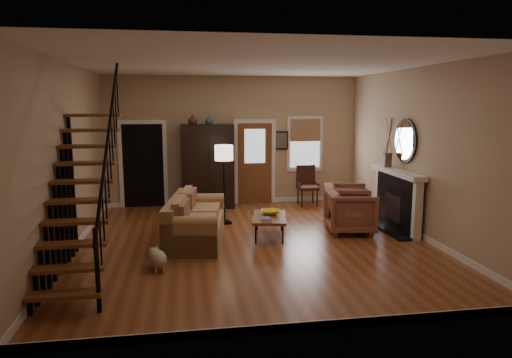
{
  "coord_description": "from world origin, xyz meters",
  "views": [
    {
      "loc": [
        -1.26,
        -8.24,
        2.59
      ],
      "look_at": [
        0.1,
        0.4,
        1.15
      ],
      "focal_mm": 32.0,
      "sensor_mm": 36.0,
      "label": 1
    }
  ],
  "objects": [
    {
      "name": "vase_b",
      "position": [
        -0.65,
        3.05,
        2.21
      ],
      "size": [
        0.2,
        0.2,
        0.21
      ],
      "primitive_type": "imported",
      "color": "#334C60",
      "rests_on": "armoire"
    },
    {
      "name": "vase_a",
      "position": [
        -1.05,
        3.05,
        2.22
      ],
      "size": [
        0.24,
        0.24,
        0.25
      ],
      "primitive_type": "imported",
      "color": "#4C2619",
      "rests_on": "armoire"
    },
    {
      "name": "fireplace",
      "position": [
        3.13,
        0.5,
        0.74
      ],
      "size": [
        0.33,
        1.95,
        2.3
      ],
      "color": "black",
      "rests_on": "ground"
    },
    {
      "name": "staircase",
      "position": [
        -2.78,
        -1.3,
        1.6
      ],
      "size": [
        0.94,
        2.8,
        3.2
      ],
      "primitive_type": null,
      "color": "brown",
      "rests_on": "ground"
    },
    {
      "name": "bowl",
      "position": [
        0.4,
        0.46,
        0.46
      ],
      "size": [
        0.37,
        0.37,
        0.09
      ],
      "primitive_type": "imported",
      "color": "gold",
      "rests_on": "coffee_table"
    },
    {
      "name": "floor_lamp",
      "position": [
        -0.43,
        1.47,
        0.86
      ],
      "size": [
        0.5,
        0.5,
        1.72
      ],
      "primitive_type": null,
      "rotation": [
        0.0,
        0.0,
        0.3
      ],
      "color": "black",
      "rests_on": "ground"
    },
    {
      "name": "sofa",
      "position": [
        -1.08,
        0.29,
        0.41
      ],
      "size": [
        1.26,
        2.33,
        0.83
      ],
      "primitive_type": null,
      "rotation": [
        0.0,
        0.0,
        -0.14
      ],
      "color": "#A17449",
      "rests_on": "ground"
    },
    {
      "name": "armchair_right",
      "position": [
        2.2,
        1.03,
        0.43
      ],
      "size": [
        1.14,
        1.12,
        0.86
      ],
      "primitive_type": "imported",
      "rotation": [
        0.0,
        0.0,
        1.32
      ],
      "color": "maroon",
      "rests_on": "ground"
    },
    {
      "name": "armoire",
      "position": [
        -0.7,
        3.15,
        1.05
      ],
      "size": [
        1.3,
        0.6,
        2.1
      ],
      "primitive_type": null,
      "color": "black",
      "rests_on": "ground"
    },
    {
      "name": "armchair_left",
      "position": [
        2.04,
        0.38,
        0.43
      ],
      "size": [
        1.06,
        1.03,
        0.85
      ],
      "primitive_type": "imported",
      "rotation": [
        0.0,
        0.0,
        1.43
      ],
      "color": "maroon",
      "rests_on": "ground"
    },
    {
      "name": "coffee_table",
      "position": [
        0.35,
        0.31,
        0.21
      ],
      "size": [
        0.82,
        1.18,
        0.42
      ],
      "primitive_type": null,
      "rotation": [
        0.0,
        0.0,
        -0.19
      ],
      "color": "brown",
      "rests_on": "ground"
    },
    {
      "name": "side_chair",
      "position": [
        1.85,
        2.95,
        0.51
      ],
      "size": [
        0.54,
        0.54,
        1.02
      ],
      "primitive_type": null,
      "color": "#381D12",
      "rests_on": "ground"
    },
    {
      "name": "dog",
      "position": [
        -1.72,
        -1.23,
        0.17
      ],
      "size": [
        0.41,
        0.53,
        0.34
      ],
      "primitive_type": null,
      "rotation": [
        0.0,
        0.0,
        0.32
      ],
      "color": "#C4B085",
      "rests_on": "ground"
    },
    {
      "name": "room",
      "position": [
        -0.41,
        1.76,
        1.51
      ],
      "size": [
        7.0,
        7.33,
        3.3
      ],
      "color": "brown",
      "rests_on": "ground"
    },
    {
      "name": "books",
      "position": [
        0.23,
        0.01,
        0.44
      ],
      "size": [
        0.2,
        0.27,
        0.05
      ],
      "primitive_type": null,
      "color": "beige",
      "rests_on": "coffee_table"
    }
  ]
}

